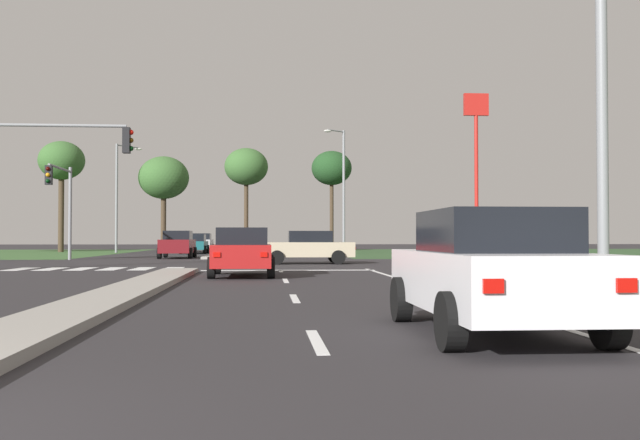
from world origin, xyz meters
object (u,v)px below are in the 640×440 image
at_px(treeline_fourth, 246,168).
at_px(street_lamp_near, 590,45).
at_px(street_lamp_third, 342,185).
at_px(treeline_fifth, 332,169).
at_px(car_teal_near, 195,244).
at_px(car_maroon_seventh, 178,244).
at_px(traffic_signal_near_left, 35,164).
at_px(street_lamp_fourth, 119,191).
at_px(car_silver_fourth, 201,242).
at_px(treeline_third, 164,178).
at_px(fastfood_pole_sign, 476,137).
at_px(car_beige_fifth, 307,247).
at_px(treeline_second, 62,162).
at_px(car_white_second, 491,271).
at_px(traffic_signal_far_left, 62,194).
at_px(pedestrian_at_median, 220,238).
at_px(car_red_sixth, 243,251).

bearing_deg(treeline_fourth, street_lamp_near, -81.43).
height_order(street_lamp_third, treeline_fifth, street_lamp_third).
xyz_separation_m(car_teal_near, street_lamp_near, (11.11, -43.49, 3.93)).
height_order(car_maroon_seventh, traffic_signal_near_left, traffic_signal_near_left).
bearing_deg(street_lamp_fourth, street_lamp_third, -17.19).
distance_m(car_teal_near, car_maroon_seventh, 12.45).
height_order(car_silver_fourth, treeline_third, treeline_third).
relative_size(traffic_signal_near_left, treeline_fourth, 0.66).
bearing_deg(street_lamp_near, car_silver_fourth, 102.63).
height_order(fastfood_pole_sign, treeline_fourth, fastfood_pole_sign).
xyz_separation_m(car_beige_fifth, treeline_second, (-19.06, 29.33, 6.82)).
height_order(car_white_second, street_lamp_third, street_lamp_third).
distance_m(traffic_signal_far_left, treeline_fourth, 24.37).
bearing_deg(car_beige_fifth, car_white_second, -178.12).
relative_size(car_teal_near, traffic_signal_near_left, 0.78).
bearing_deg(car_maroon_seventh, treeline_third, -79.80).
relative_size(car_teal_near, car_beige_fifth, 1.04).
bearing_deg(street_lamp_third, treeline_second, 159.16).
bearing_deg(car_silver_fourth, street_lamp_near, 102.63).
xyz_separation_m(pedestrian_at_median, treeline_third, (-5.61, 15.23, 5.02)).
xyz_separation_m(street_lamp_near, treeline_second, (-22.91, 50.43, 2.92)).
bearing_deg(street_lamp_fourth, treeline_fifth, 11.51).
relative_size(traffic_signal_far_left, street_lamp_near, 0.61).
height_order(pedestrian_at_median, treeline_fourth, treeline_fourth).
height_order(car_teal_near, car_red_sixth, car_red_sixth).
xyz_separation_m(car_beige_fifth, street_lamp_near, (3.85, -21.10, 3.91)).
relative_size(street_lamp_near, fastfood_pole_sign, 0.71).
relative_size(car_silver_fourth, treeline_fourth, 0.51).
distance_m(car_white_second, pedestrian_at_median, 38.45).
xyz_separation_m(traffic_signal_far_left, street_lamp_third, (16.36, 15.44, 1.67)).
bearing_deg(traffic_signal_far_left, car_white_second, -66.04).
xyz_separation_m(treeline_third, treeline_fourth, (6.94, -0.93, 0.87)).
bearing_deg(fastfood_pole_sign, traffic_signal_far_left, -153.61).
height_order(car_maroon_seventh, treeline_fourth, treeline_fourth).
bearing_deg(fastfood_pole_sign, street_lamp_near, -103.61).
distance_m(car_white_second, car_maroon_seventh, 35.64).
xyz_separation_m(street_lamp_near, street_lamp_third, (-0.01, 41.72, 0.47)).
xyz_separation_m(traffic_signal_near_left, treeline_fifth, (14.26, 35.98, 3.30)).
xyz_separation_m(treeline_third, treeline_fifth, (14.30, 1.15, 1.01)).
distance_m(traffic_signal_near_left, street_lamp_third, 30.54).
relative_size(car_red_sixth, treeline_fifth, 0.50).
bearing_deg(car_maroon_seventh, car_silver_fourth, -89.33).
bearing_deg(treeline_fifth, pedestrian_at_median, -117.95).
bearing_deg(pedestrian_at_median, car_silver_fourth, 159.44).
relative_size(traffic_signal_near_left, fastfood_pole_sign, 0.50).
distance_m(car_beige_fifth, street_lamp_third, 21.42).
distance_m(car_beige_fifth, treeline_second, 35.64).
relative_size(pedestrian_at_median, treeline_fifth, 0.20).
bearing_deg(car_beige_fifth, street_lamp_third, -10.57).
xyz_separation_m(pedestrian_at_median, treeline_fourth, (1.33, 14.30, 5.89)).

